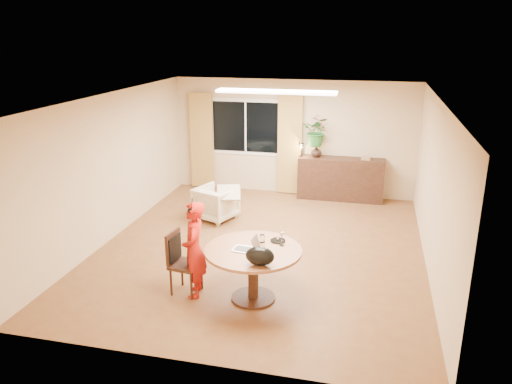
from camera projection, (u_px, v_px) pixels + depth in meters
floor at (261, 248)px, 8.71m from camera, size 6.50×6.50×0.00m
ceiling at (262, 98)px, 7.91m from camera, size 6.50×6.50×0.00m
wall_back at (293, 138)px, 11.32m from camera, size 5.50×0.00×5.50m
wall_left at (111, 167)px, 8.91m from camera, size 0.00×6.50×6.50m
wall_right at (434, 188)px, 7.71m from camera, size 0.00×6.50×6.50m
window at (246, 127)px, 11.48m from camera, size 1.70×0.03×1.30m
curtain_left at (202, 141)px, 11.75m from camera, size 0.55×0.08×2.25m
curtain_right at (290, 145)px, 11.29m from camera, size 0.55×0.08×2.25m
ceiling_panel at (276, 92)px, 9.03m from camera, size 2.20×0.35×0.05m
dining_table at (253, 260)px, 6.90m from camera, size 1.35×1.35×0.77m
dining_chair at (186, 263)px, 7.12m from camera, size 0.49×0.45×0.92m
child at (194, 250)px, 6.99m from camera, size 0.58×0.45×1.40m
laptop at (245, 242)px, 6.78m from camera, size 0.36×0.26×0.23m
tumbler at (262, 239)px, 7.05m from camera, size 0.08×0.08×0.11m
wine_glass at (282, 239)px, 6.93m from camera, size 0.08×0.08×0.21m
pot_lid at (278, 240)px, 7.10m from camera, size 0.23×0.23×0.04m
handbag at (260, 256)px, 6.34m from camera, size 0.38×0.23×0.25m
armchair at (216, 203)px, 9.97m from camera, size 0.93×0.94×0.67m
throw at (229, 189)px, 9.72m from camera, size 0.59×0.65×0.03m
sideboard at (341, 179)px, 11.10m from camera, size 1.88×0.46×0.94m
vase at (316, 151)px, 11.04m from camera, size 0.27×0.27×0.25m
bouquet at (317, 131)px, 10.90m from camera, size 0.65×0.58×0.66m
book_stack at (366, 158)px, 10.83m from camera, size 0.23×0.19×0.08m
desk_lamp at (301, 150)px, 11.06m from camera, size 0.13×0.13×0.32m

